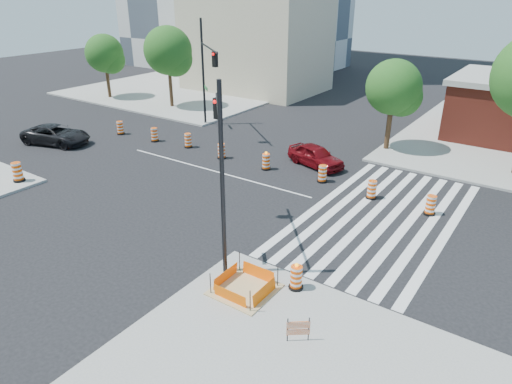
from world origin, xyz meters
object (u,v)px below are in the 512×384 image
dark_suv (56,135)px  red_coupe (316,156)px  signal_pole_se (220,151)px  signal_pole_nw (206,66)px

dark_suv → red_coupe: bearing=-85.5°
red_coupe → dark_suv: (-17.73, -6.83, 0.00)m
dark_suv → signal_pole_se: (19.48, -4.84, 3.99)m
red_coupe → signal_pole_nw: signal_pole_nw is taller
signal_pole_se → signal_pole_nw: size_ratio=0.93×
signal_pole_se → signal_pole_nw: (-12.58, 13.94, 0.36)m
dark_suv → signal_pole_nw: size_ratio=0.61×
dark_suv → signal_pole_nw: 12.22m
red_coupe → signal_pole_nw: bearing=95.8°
signal_pole_nw → red_coupe: bearing=27.6°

